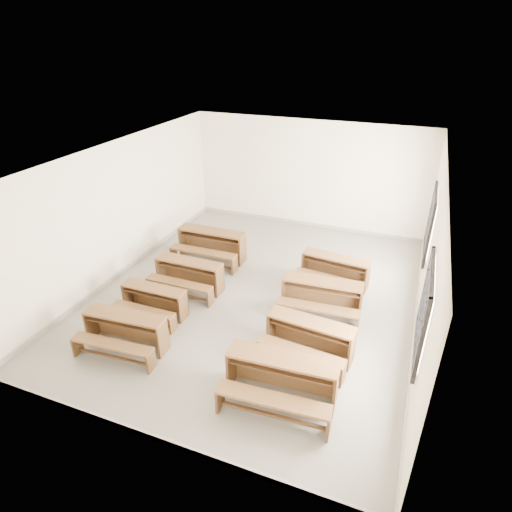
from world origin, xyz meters
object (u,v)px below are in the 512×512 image
at_px(desk_set_1, 153,299).
at_px(desk_set_4, 281,376).
at_px(desk_set_5, 309,336).
at_px(desk_set_6, 322,295).
at_px(desk_set_2, 188,273).
at_px(desk_set_3, 211,243).
at_px(desk_set_0, 125,329).
at_px(desk_set_7, 335,269).

xyz_separation_m(desk_set_1, desk_set_4, (3.26, -1.28, 0.10)).
relative_size(desk_set_1, desk_set_5, 0.84).
relative_size(desk_set_4, desk_set_6, 1.06).
height_order(desk_set_4, desk_set_6, desk_set_4).
relative_size(desk_set_2, desk_set_3, 0.90).
bearing_deg(desk_set_4, desk_set_3, 125.86).
xyz_separation_m(desk_set_1, desk_set_2, (0.20, 1.16, 0.05)).
height_order(desk_set_5, desk_set_6, desk_set_6).
relative_size(desk_set_0, desk_set_4, 0.89).
relative_size(desk_set_0, desk_set_3, 0.92).
xyz_separation_m(desk_set_5, desk_set_7, (-0.10, 2.66, -0.01)).
height_order(desk_set_2, desk_set_3, desk_set_3).
height_order(desk_set_2, desk_set_6, desk_set_6).
relative_size(desk_set_2, desk_set_5, 0.94).
height_order(desk_set_2, desk_set_7, desk_set_2).
xyz_separation_m(desk_set_5, desk_set_6, (-0.11, 1.41, 0.02)).
height_order(desk_set_1, desk_set_3, desk_set_3).
bearing_deg(desk_set_4, desk_set_2, 138.11).
height_order(desk_set_3, desk_set_7, desk_set_3).
bearing_deg(desk_set_4, desk_set_7, 85.88).
distance_m(desk_set_3, desk_set_4, 5.11).
xyz_separation_m(desk_set_1, desk_set_5, (3.41, -0.07, 0.05)).
bearing_deg(desk_set_3, desk_set_5, -39.58).
relative_size(desk_set_3, desk_set_4, 0.96).
bearing_deg(desk_set_0, desk_set_4, -7.10).
bearing_deg(desk_set_6, desk_set_1, -161.55).
height_order(desk_set_0, desk_set_6, desk_set_6).
bearing_deg(desk_set_3, desk_set_4, -51.21).
height_order(desk_set_0, desk_set_4, desk_set_4).
xyz_separation_m(desk_set_3, desk_set_5, (3.38, -2.75, -0.04)).
distance_m(desk_set_5, desk_set_6, 1.42).
relative_size(desk_set_1, desk_set_6, 0.81).
relative_size(desk_set_6, desk_set_7, 1.05).
distance_m(desk_set_2, desk_set_7, 3.42).
bearing_deg(desk_set_7, desk_set_4, -84.49).
bearing_deg(desk_set_2, desk_set_5, -20.71).
bearing_deg(desk_set_3, desk_set_0, -89.23).
bearing_deg(desk_set_0, desk_set_6, 33.47).
height_order(desk_set_3, desk_set_5, desk_set_3).
bearing_deg(desk_set_4, desk_set_0, 173.71).
height_order(desk_set_3, desk_set_4, desk_set_4).
xyz_separation_m(desk_set_0, desk_set_7, (3.21, 3.70, -0.00)).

